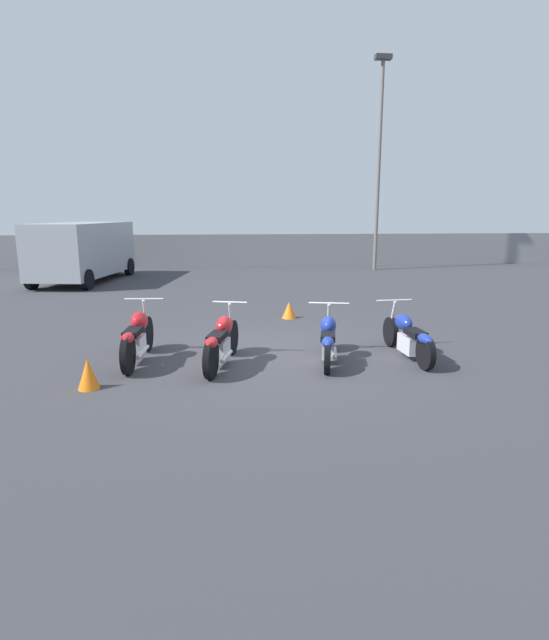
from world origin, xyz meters
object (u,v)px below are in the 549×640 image
Objects in this scene: motorcycle_slot_1 at (222,341)px; motorcycle_slot_2 at (328,339)px; traffic_cone_near at (88,374)px; traffic_cone_far at (289,310)px; light_pole_left at (379,150)px; parked_van at (84,249)px; motorcycle_slot_3 at (408,336)px; motorcycle_slot_0 at (137,337)px.

motorcycle_slot_1 reaches higher than motorcycle_slot_2.
traffic_cone_far is (3.59, 4.69, -0.03)m from traffic_cone_near.
light_pole_left is 19.66× the size of traffic_cone_near.
motorcycle_slot_2 is at bearing 14.80° from traffic_cone_near.
light_pole_left is at bearing 22.07° from parked_van.
motorcycle_slot_1 reaches higher than motorcycle_slot_3.
motorcycle_slot_2 is (3.27, -0.29, -0.04)m from motorcycle_slot_0.
parked_van is 12.18× the size of traffic_cone_near.
traffic_cone_near is at bearing -171.25° from motorcycle_slot_3.
motorcycle_slot_1 is at bearing 25.34° from traffic_cone_near.
motorcycle_slot_3 reaches higher than motorcycle_slot_2.
motorcycle_slot_3 is 5.17× the size of traffic_cone_far.
motorcycle_slot_2 is 1.47m from motorcycle_slot_3.
motorcycle_slot_0 is (-8.37, -13.61, -4.77)m from light_pole_left.
light_pole_left is 4.32× the size of motorcycle_slot_3.
traffic_cone_far is at bearing 105.28° from motorcycle_slot_2.
light_pole_left is 4.41× the size of motorcycle_slot_0.
motorcycle_slot_0 is at bearing 68.40° from traffic_cone_near.
parked_van is at bearing 134.30° from motorcycle_slot_2.
parked_van is 10.09m from traffic_cone_far.
parked_van is (-6.93, 11.13, 0.81)m from motorcycle_slot_2.
motorcycle_slot_0 reaches higher than motorcycle_slot_1.
motorcycle_slot_0 reaches higher than motorcycle_slot_2.
motorcycle_slot_1 reaches higher than traffic_cone_far.
motorcycle_slot_1 reaches higher than traffic_cone_near.
light_pole_left is 22.33× the size of traffic_cone_far.
traffic_cone_far is at bearing 80.89° from motorcycle_slot_1.
motorcycle_slot_0 is at bearing -179.87° from motorcycle_slot_1.
motorcycle_slot_0 is at bearing -172.72° from motorcycle_slot_2.
motorcycle_slot_1 is 2.17m from traffic_cone_near.
traffic_cone_near is (-1.95, -0.92, -0.20)m from motorcycle_slot_1.
motorcycle_slot_3 is 13.90m from parked_van.
motorcycle_slot_0 is 4.60m from traffic_cone_far.
traffic_cone_far is at bearing 52.04° from motorcycle_slot_0.
parked_van is at bearing 128.94° from motorcycle_slot_1.
motorcycle_slot_0 is at bearing -132.20° from traffic_cone_far.
traffic_cone_near is at bearing -120.79° from light_pole_left.
motorcycle_slot_2 reaches higher than traffic_cone_near.
motorcycle_slot_1 is (1.44, -0.37, -0.01)m from motorcycle_slot_0.
traffic_cone_near is 5.91m from traffic_cone_far.
light_pole_left is at bearing 82.25° from motorcycle_slot_2.
motorcycle_slot_1 is 0.96× the size of motorcycle_slot_3.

